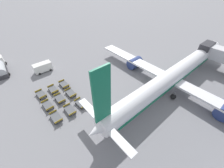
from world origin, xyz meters
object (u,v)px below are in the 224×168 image
at_px(baggage_dolly_row_mid_a_col_a, 53,89).
at_px(baggage_dolly_row_mid_b_col_a, 64,84).
at_px(service_van, 43,67).
at_px(baggage_dolly_row_mid_a_col_b, 60,99).
at_px(baggage_dolly_row_mid_a_col_c, 70,110).
at_px(baggage_dolly_row_near_col_b, 48,105).
at_px(airplane, 174,75).
at_px(baggage_dolly_row_mid_b_col_c, 81,103).
at_px(baggage_dolly_row_mid_b_col_b, 71,93).
at_px(baggage_dolly_row_near_col_a, 41,94).
at_px(fuel_tanker_primary, 0,68).
at_px(baggage_dolly_row_near_col_c, 56,117).

xyz_separation_m(baggage_dolly_row_mid_a_col_a, baggage_dolly_row_mid_b_col_a, (-0.22, 2.62, 0.00)).
relative_size(service_van, baggage_dolly_row_mid_a_col_a, 1.31).
bearing_deg(baggage_dolly_row_mid_a_col_b, baggage_dolly_row_mid_a_col_c, 5.12).
relative_size(baggage_dolly_row_near_col_b, baggage_dolly_row_mid_a_col_c, 1.01).
distance_m(airplane, baggage_dolly_row_mid_b_col_c, 20.99).
relative_size(baggage_dolly_row_mid_a_col_b, baggage_dolly_row_mid_a_col_c, 1.00).
bearing_deg(baggage_dolly_row_near_col_b, baggage_dolly_row_mid_a_col_a, 148.46).
height_order(baggage_dolly_row_mid_a_col_c, baggage_dolly_row_mid_b_col_b, same).
bearing_deg(baggage_dolly_row_near_col_a, fuel_tanker_primary, -160.67).
relative_size(airplane, baggage_dolly_row_mid_b_col_b, 13.36).
relative_size(baggage_dolly_row_near_col_a, baggage_dolly_row_mid_a_col_a, 1.01).
distance_m(baggage_dolly_row_near_col_b, baggage_dolly_row_mid_a_col_c, 4.77).
bearing_deg(baggage_dolly_row_mid_b_col_b, baggage_dolly_row_mid_b_col_c, 5.38).
bearing_deg(baggage_dolly_row_mid_a_col_c, baggage_dolly_row_near_col_a, -158.14).
height_order(baggage_dolly_row_near_col_a, baggage_dolly_row_mid_a_col_c, same).
height_order(baggage_dolly_row_mid_b_col_a, baggage_dolly_row_mid_b_col_b, same).
distance_m(baggage_dolly_row_mid_a_col_b, baggage_dolly_row_mid_b_col_a, 4.60).
bearing_deg(baggage_dolly_row_mid_a_col_b, airplane, 63.34).
xyz_separation_m(baggage_dolly_row_mid_b_col_a, baggage_dolly_row_mid_b_col_c, (7.72, 0.36, 0.00)).
distance_m(baggage_dolly_row_near_col_a, baggage_dolly_row_near_col_c, 7.78).
xyz_separation_m(baggage_dolly_row_near_col_b, baggage_dolly_row_mid_b_col_a, (-4.22, 5.08, 0.00)).
distance_m(airplane, baggage_dolly_row_near_col_a, 29.24).
bearing_deg(baggage_dolly_row_mid_b_col_c, baggage_dolly_row_mid_b_col_b, -174.62).
relative_size(service_van, baggage_dolly_row_mid_a_col_c, 1.32).
xyz_separation_m(airplane, baggage_dolly_row_near_col_c, (-7.06, -24.68, -2.51)).
height_order(baggage_dolly_row_mid_a_col_b, baggage_dolly_row_mid_b_col_c, same).
bearing_deg(baggage_dolly_row_mid_a_col_a, baggage_dolly_row_mid_b_col_a, 94.79).
height_order(baggage_dolly_row_near_col_a, baggage_dolly_row_mid_a_col_b, same).
relative_size(baggage_dolly_row_near_col_a, baggage_dolly_row_mid_b_col_c, 1.00).
bearing_deg(baggage_dolly_row_near_col_a, service_van, 160.32).
height_order(airplane, baggage_dolly_row_near_col_c, airplane).
bearing_deg(baggage_dolly_row_near_col_a, airplane, 59.41).
relative_size(baggage_dolly_row_near_col_b, baggage_dolly_row_mid_b_col_c, 1.00).
bearing_deg(baggage_dolly_row_mid_a_col_c, airplane, 72.04).
xyz_separation_m(airplane, fuel_tanker_primary, (-30.64, -30.63, -1.72)).
xyz_separation_m(baggage_dolly_row_near_col_b, baggage_dolly_row_near_col_c, (3.81, 0.26, 0.00)).
bearing_deg(baggage_dolly_row_mid_b_col_c, fuel_tanker_primary, -154.43).
distance_m(baggage_dolly_row_mid_a_col_b, baggage_dolly_row_mid_b_col_c, 4.80).
relative_size(fuel_tanker_primary, baggage_dolly_row_mid_b_col_a, 2.74).
xyz_separation_m(airplane, baggage_dolly_row_mid_a_col_b, (-11.22, -22.36, -2.51)).
bearing_deg(baggage_dolly_row_mid_b_col_c, baggage_dolly_row_mid_a_col_c, -84.45).
bearing_deg(fuel_tanker_primary, baggage_dolly_row_mid_b_col_b, 29.19).
bearing_deg(fuel_tanker_primary, baggage_dolly_row_mid_a_col_c, 20.17).
distance_m(fuel_tanker_primary, baggage_dolly_row_mid_b_col_b, 22.07).
relative_size(service_van, baggage_dolly_row_near_col_b, 1.31).
bearing_deg(service_van, baggage_dolly_row_mid_b_col_c, 7.49).
distance_m(service_van, baggage_dolly_row_near_col_c, 17.45).
distance_m(baggage_dolly_row_near_col_c, baggage_dolly_row_mid_b_col_c, 5.19).
bearing_deg(baggage_dolly_row_mid_a_col_c, service_van, 179.07).
xyz_separation_m(service_van, baggage_dolly_row_mid_a_col_a, (9.37, -0.77, -0.80)).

